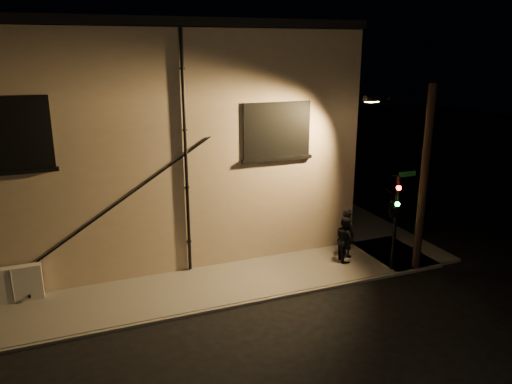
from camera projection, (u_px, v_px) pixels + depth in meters
name	position (u px, v px, depth m)	size (l,w,h in m)	color
ground	(268.00, 300.00, 16.12)	(90.00, 90.00, 0.00)	black
sidewalk	(253.00, 245.00, 20.45)	(21.00, 16.00, 0.12)	#615D57
building	(125.00, 129.00, 21.83)	(16.20, 12.23, 8.80)	tan
utility_cabinet	(12.00, 285.00, 15.63)	(1.76, 0.30, 1.16)	beige
pedestrian_a	(347.00, 233.00, 19.00)	(0.68, 0.45, 1.87)	black
pedestrian_b	(345.00, 239.00, 18.62)	(0.83, 0.65, 1.71)	black
traffic_signal	(394.00, 206.00, 17.29)	(1.38, 2.13, 3.60)	black
streetlamp_pole	(420.00, 174.00, 17.35)	(2.02, 1.38, 6.73)	black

